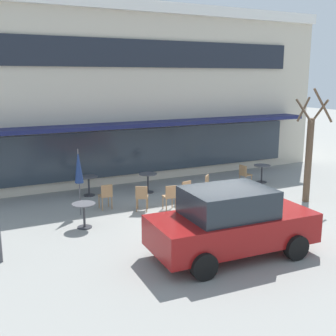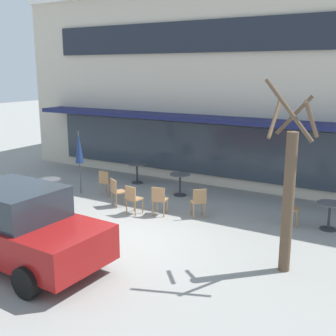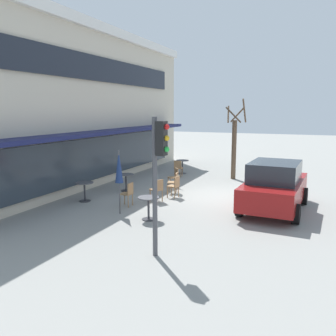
% 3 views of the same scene
% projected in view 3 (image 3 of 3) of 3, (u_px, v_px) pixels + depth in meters
% --- Properties ---
extents(ground_plane, '(80.00, 80.00, 0.00)m').
position_uv_depth(ground_plane, '(225.00, 197.00, 14.69)').
color(ground_plane, gray).
extents(building_facade, '(18.31, 9.10, 7.47)m').
position_uv_depth(building_facade, '(33.00, 106.00, 17.93)').
color(building_facade, beige).
rests_on(building_facade, ground).
extents(cafe_table_near_wall, '(0.70, 0.70, 0.76)m').
position_uv_depth(cafe_table_near_wall, '(126.00, 180.00, 15.63)').
color(cafe_table_near_wall, '#333338').
rests_on(cafe_table_near_wall, ground).
extents(cafe_table_streetside, '(0.70, 0.70, 0.76)m').
position_uv_depth(cafe_table_streetside, '(149.00, 204.00, 11.54)').
color(cafe_table_streetside, '#333338').
rests_on(cafe_table_streetside, ground).
extents(cafe_table_by_tree, '(0.70, 0.70, 0.76)m').
position_uv_depth(cafe_table_by_tree, '(85.00, 188.00, 13.87)').
color(cafe_table_by_tree, '#333338').
rests_on(cafe_table_by_tree, ground).
extents(cafe_table_mid_patio, '(0.70, 0.70, 0.76)m').
position_uv_depth(cafe_table_mid_patio, '(182.00, 164.00, 19.89)').
color(cafe_table_mid_patio, '#333338').
rests_on(cafe_table_mid_patio, ground).
extents(patio_umbrella_green_folded, '(0.28, 0.28, 2.20)m').
position_uv_depth(patio_umbrella_green_folded, '(119.00, 167.00, 12.02)').
color(patio_umbrella_green_folded, '#4C4C51').
rests_on(patio_umbrella_green_folded, ground).
extents(cafe_chair_0, '(0.54, 0.54, 0.89)m').
position_uv_depth(cafe_chair_0, '(157.00, 189.00, 13.79)').
color(cafe_chair_0, '#9E754C').
rests_on(cafe_chair_0, ground).
extents(cafe_chair_1, '(0.41, 0.41, 0.89)m').
position_uv_depth(cafe_chair_1, '(128.00, 192.00, 13.15)').
color(cafe_chair_1, '#9E754C').
rests_on(cafe_chair_1, ground).
extents(cafe_chair_2, '(0.48, 0.48, 0.89)m').
position_uv_depth(cafe_chair_2, '(174.00, 181.00, 15.24)').
color(cafe_chair_2, '#9E754C').
rests_on(cafe_chair_2, ground).
extents(cafe_chair_3, '(0.44, 0.44, 0.89)m').
position_uv_depth(cafe_chair_3, '(175.00, 185.00, 14.45)').
color(cafe_chair_3, '#9E754C').
rests_on(cafe_chair_3, ground).
extents(cafe_chair_4, '(0.45, 0.45, 0.89)m').
position_uv_depth(cafe_chair_4, '(178.00, 167.00, 18.89)').
color(cafe_chair_4, '#9E754C').
rests_on(cafe_chair_4, ground).
extents(cafe_chair_5, '(0.57, 0.57, 0.89)m').
position_uv_depth(cafe_chair_5, '(174.00, 176.00, 16.38)').
color(cafe_chair_5, '#9E754C').
rests_on(cafe_chair_5, ground).
extents(parked_sedan, '(4.29, 2.18, 1.76)m').
position_uv_depth(parked_sedan, '(275.00, 186.00, 12.58)').
color(parked_sedan, maroon).
rests_on(parked_sedan, ground).
extents(street_tree, '(1.00, 0.97, 4.09)m').
position_uv_depth(street_tree, '(234.00, 145.00, 18.17)').
color(street_tree, brown).
rests_on(street_tree, ground).
extents(traffic_light_pole, '(0.26, 0.44, 3.40)m').
position_uv_depth(traffic_light_pole, '(158.00, 164.00, 8.38)').
color(traffic_light_pole, '#47474C').
rests_on(traffic_light_pole, ground).
extents(fire_hydrant, '(0.36, 0.20, 0.71)m').
position_uv_depth(fire_hydrant, '(253.00, 168.00, 19.74)').
color(fire_hydrant, gold).
rests_on(fire_hydrant, ground).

